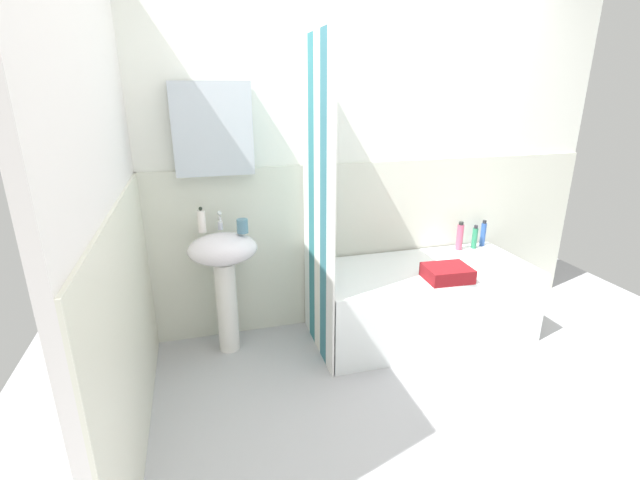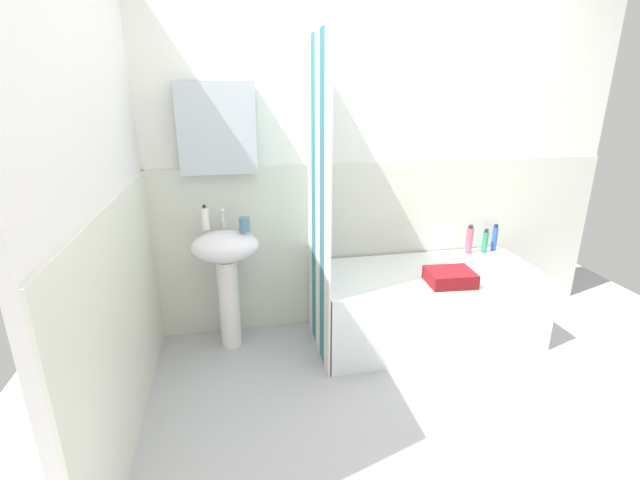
{
  "view_description": "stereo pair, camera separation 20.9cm",
  "coord_description": "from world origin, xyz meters",
  "px_view_note": "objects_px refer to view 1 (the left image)",
  "views": [
    {
      "loc": [
        -1.18,
        -1.7,
        1.7
      ],
      "look_at": [
        -0.47,
        0.83,
        0.8
      ],
      "focal_mm": 25.05,
      "sensor_mm": 36.0,
      "label": 1
    },
    {
      "loc": [
        -0.98,
        -1.75,
        1.7
      ],
      "look_at": [
        -0.47,
        0.83,
        0.8
      ],
      "focal_mm": 25.05,
      "sensor_mm": 36.0,
      "label": 2
    }
  ],
  "objects_px": {
    "sink": "(224,266)",
    "towel_folded": "(447,273)",
    "conditioner_bottle": "(475,238)",
    "soap_dispenser": "(202,221)",
    "toothbrush_cup": "(242,226)",
    "lotion_bottle": "(483,234)",
    "body_wash_bottle": "(460,237)",
    "bathtub": "(422,300)"
  },
  "relations": [
    {
      "from": "sink",
      "to": "towel_folded",
      "type": "bearing_deg",
      "value": -15.45
    },
    {
      "from": "sink",
      "to": "conditioner_bottle",
      "type": "relative_size",
      "value": 4.47
    },
    {
      "from": "soap_dispenser",
      "to": "toothbrush_cup",
      "type": "bearing_deg",
      "value": -19.05
    },
    {
      "from": "lotion_bottle",
      "to": "conditioner_bottle",
      "type": "bearing_deg",
      "value": -160.22
    },
    {
      "from": "conditioner_bottle",
      "to": "body_wash_bottle",
      "type": "bearing_deg",
      "value": 178.51
    },
    {
      "from": "soap_dispenser",
      "to": "lotion_bottle",
      "type": "bearing_deg",
      "value": 1.44
    },
    {
      "from": "bathtub",
      "to": "conditioner_bottle",
      "type": "xyz_separation_m",
      "value": [
        0.56,
        0.25,
        0.34
      ]
    },
    {
      "from": "toothbrush_cup",
      "to": "body_wash_bottle",
      "type": "bearing_deg",
      "value": 3.68
    },
    {
      "from": "conditioner_bottle",
      "to": "body_wash_bottle",
      "type": "relative_size",
      "value": 0.83
    },
    {
      "from": "soap_dispenser",
      "to": "bathtub",
      "type": "distance_m",
      "value": 1.62
    },
    {
      "from": "bathtub",
      "to": "conditioner_bottle",
      "type": "bearing_deg",
      "value": 24.01
    },
    {
      "from": "bathtub",
      "to": "sink",
      "type": "bearing_deg",
      "value": 173.45
    },
    {
      "from": "lotion_bottle",
      "to": "body_wash_bottle",
      "type": "xyz_separation_m",
      "value": [
        -0.23,
        -0.03,
        0.01
      ]
    },
    {
      "from": "conditioner_bottle",
      "to": "body_wash_bottle",
      "type": "xyz_separation_m",
      "value": [
        -0.13,
        0.0,
        0.02
      ]
    },
    {
      "from": "soap_dispenser",
      "to": "towel_folded",
      "type": "height_order",
      "value": "soap_dispenser"
    },
    {
      "from": "bathtub",
      "to": "soap_dispenser",
      "type": "bearing_deg",
      "value": 171.11
    },
    {
      "from": "toothbrush_cup",
      "to": "sink",
      "type": "bearing_deg",
      "value": 175.38
    },
    {
      "from": "soap_dispenser",
      "to": "towel_folded",
      "type": "xyz_separation_m",
      "value": [
        1.51,
        -0.46,
        -0.34
      ]
    },
    {
      "from": "lotion_bottle",
      "to": "body_wash_bottle",
      "type": "relative_size",
      "value": 0.93
    },
    {
      "from": "soap_dispenser",
      "to": "lotion_bottle",
      "type": "distance_m",
      "value": 2.15
    },
    {
      "from": "sink",
      "to": "toothbrush_cup",
      "type": "distance_m",
      "value": 0.3
    },
    {
      "from": "toothbrush_cup",
      "to": "bathtub",
      "type": "relative_size",
      "value": 0.06
    },
    {
      "from": "lotion_bottle",
      "to": "sink",
      "type": "bearing_deg",
      "value": -176.37
    },
    {
      "from": "towel_folded",
      "to": "conditioner_bottle",
      "type": "bearing_deg",
      "value": 42.59
    },
    {
      "from": "lotion_bottle",
      "to": "body_wash_bottle",
      "type": "distance_m",
      "value": 0.23
    },
    {
      "from": "conditioner_bottle",
      "to": "lotion_bottle",
      "type": "bearing_deg",
      "value": 19.78
    },
    {
      "from": "body_wash_bottle",
      "to": "towel_folded",
      "type": "relative_size",
      "value": 0.77
    },
    {
      "from": "toothbrush_cup",
      "to": "body_wash_bottle",
      "type": "distance_m",
      "value": 1.67
    },
    {
      "from": "conditioner_bottle",
      "to": "towel_folded",
      "type": "bearing_deg",
      "value": -137.41
    },
    {
      "from": "soap_dispenser",
      "to": "bathtub",
      "type": "height_order",
      "value": "soap_dispenser"
    },
    {
      "from": "conditioner_bottle",
      "to": "towel_folded",
      "type": "relative_size",
      "value": 0.64
    },
    {
      "from": "sink",
      "to": "toothbrush_cup",
      "type": "bearing_deg",
      "value": -4.62
    },
    {
      "from": "lotion_bottle",
      "to": "towel_folded",
      "type": "distance_m",
      "value": 0.81
    },
    {
      "from": "body_wash_bottle",
      "to": "conditioner_bottle",
      "type": "bearing_deg",
      "value": -1.49
    },
    {
      "from": "toothbrush_cup",
      "to": "lotion_bottle",
      "type": "relative_size",
      "value": 0.43
    },
    {
      "from": "sink",
      "to": "bathtub",
      "type": "relative_size",
      "value": 0.55
    },
    {
      "from": "bathtub",
      "to": "lotion_bottle",
      "type": "relative_size",
      "value": 7.3
    },
    {
      "from": "lotion_bottle",
      "to": "towel_folded",
      "type": "bearing_deg",
      "value": -140.32
    },
    {
      "from": "soap_dispenser",
      "to": "conditioner_bottle",
      "type": "distance_m",
      "value": 2.05
    },
    {
      "from": "body_wash_bottle",
      "to": "bathtub",
      "type": "bearing_deg",
      "value": -149.48
    },
    {
      "from": "sink",
      "to": "toothbrush_cup",
      "type": "xyz_separation_m",
      "value": [
        0.13,
        -0.01,
        0.26
      ]
    },
    {
      "from": "toothbrush_cup",
      "to": "conditioner_bottle",
      "type": "xyz_separation_m",
      "value": [
        1.78,
        0.1,
        -0.27
      ]
    }
  ]
}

